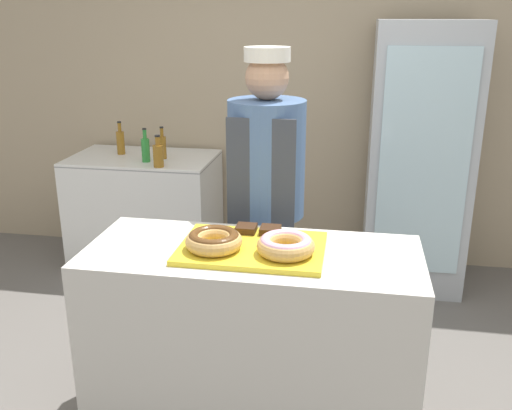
{
  "coord_description": "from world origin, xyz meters",
  "views": [
    {
      "loc": [
        0.42,
        -2.28,
        1.91
      ],
      "look_at": [
        0.0,
        0.1,
        1.09
      ],
      "focal_mm": 40.0,
      "sensor_mm": 36.0,
      "label": 1
    }
  ],
  "objects": [
    {
      "name": "display_counter",
      "position": [
        0.0,
        0.0,
        0.46
      ],
      "size": [
        1.49,
        0.63,
        0.91
      ],
      "color": "beige",
      "rests_on": "ground_plane"
    },
    {
      "name": "brownie_back_right",
      "position": [
        0.06,
        0.16,
        0.95
      ],
      "size": [
        0.09,
        0.09,
        0.03
      ],
      "color": "#382111",
      "rests_on": "serving_tray"
    },
    {
      "name": "bottle_amber",
      "position": [
        -0.99,
        1.7,
        0.96
      ],
      "size": [
        0.06,
        0.06,
        0.24
      ],
      "color": "#99661E",
      "rests_on": "chest_freezer"
    },
    {
      "name": "donut_light_glaze",
      "position": [
        0.16,
        -0.06,
        0.98
      ],
      "size": [
        0.25,
        0.25,
        0.08
      ],
      "color": "tan",
      "rests_on": "serving_tray"
    },
    {
      "name": "baker_person",
      "position": [
        -0.04,
        0.67,
        0.91
      ],
      "size": [
        0.42,
        0.42,
        1.75
      ],
      "color": "#4C4C51",
      "rests_on": "ground_plane"
    },
    {
      "name": "beverage_fridge",
      "position": [
        0.87,
        1.73,
        0.94
      ],
      "size": [
        0.69,
        0.6,
        1.87
      ],
      "color": "#ADB2B7",
      "rests_on": "ground_plane"
    },
    {
      "name": "chest_freezer",
      "position": [
        -1.17,
        1.73,
        0.44
      ],
      "size": [
        1.09,
        0.68,
        0.87
      ],
      "color": "white",
      "rests_on": "ground_plane"
    },
    {
      "name": "donut_chocolate_glaze",
      "position": [
        -0.16,
        -0.06,
        0.98
      ],
      "size": [
        0.25,
        0.25,
        0.08
      ],
      "color": "tan",
      "rests_on": "serving_tray"
    },
    {
      "name": "bottle_green",
      "position": [
        -1.08,
        1.59,
        0.97
      ],
      "size": [
        0.06,
        0.06,
        0.25
      ],
      "color": "#2D8C38",
      "rests_on": "chest_freezer"
    },
    {
      "name": "brownie_back_left",
      "position": [
        -0.06,
        0.16,
        0.95
      ],
      "size": [
        0.09,
        0.09,
        0.03
      ],
      "color": "#382111",
      "rests_on": "serving_tray"
    },
    {
      "name": "serving_tray",
      "position": [
        0.0,
        0.0,
        0.92
      ],
      "size": [
        0.64,
        0.45,
        0.02
      ],
      "color": "yellow",
      "rests_on": "display_counter"
    },
    {
      "name": "bottle_amber_b_b",
      "position": [
        -1.35,
        1.78,
        0.97
      ],
      "size": [
        0.06,
        0.06,
        0.25
      ],
      "color": "#99661E",
      "rests_on": "chest_freezer"
    },
    {
      "name": "wall_back",
      "position": [
        0.0,
        2.13,
        1.35
      ],
      "size": [
        8.0,
        0.06,
        2.7
      ],
      "color": "tan",
      "rests_on": "ground_plane"
    },
    {
      "name": "bottle_amber_b",
      "position": [
        -0.94,
        1.46,
        0.96
      ],
      "size": [
        0.07,
        0.07,
        0.23
      ],
      "color": "#99661E",
      "rests_on": "chest_freezer"
    }
  ]
}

